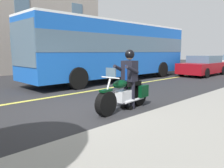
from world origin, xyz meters
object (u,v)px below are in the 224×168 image
bus_near (115,48)px  car_silver (203,66)px  motorcycle_main (125,94)px  rider_main (129,74)px

bus_near → car_silver: (-6.28, 2.63, -1.18)m
bus_near → car_silver: size_ratio=2.40×
motorcycle_main → bus_near: bus_near is taller
rider_main → bus_near: bearing=-131.8°
motorcycle_main → car_silver: car_silver is taller
car_silver → rider_main: bearing=12.5°
rider_main → car_silver: 11.02m
motorcycle_main → car_silver: bearing=-167.6°
rider_main → car_silver: (-10.76, -2.38, -0.35)m
motorcycle_main → bus_near: bearing=-132.8°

